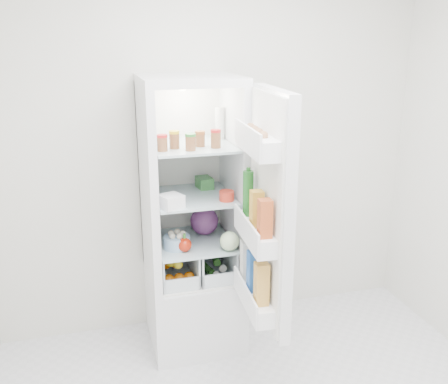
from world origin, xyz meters
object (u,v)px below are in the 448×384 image
object	(u,v)px
fridge_door	(266,216)
refrigerator	(192,248)
red_cabbage	(204,221)
mushroom_bowl	(177,242)

from	to	relation	value
fridge_door	refrigerator	bearing A→B (deg)	27.34
red_cabbage	mushroom_bowl	distance (m)	0.29
refrigerator	red_cabbage	size ratio (longest dim) A/B	9.65
red_cabbage	mushroom_bowl	bearing A→B (deg)	-141.33
refrigerator	red_cabbage	bearing A→B (deg)	17.03
mushroom_bowl	fridge_door	distance (m)	0.71
mushroom_bowl	refrigerator	bearing A→B (deg)	49.88
red_cabbage	fridge_door	distance (m)	0.74
refrigerator	fridge_door	xyz separation A→B (m)	(0.28, -0.64, 0.43)
mushroom_bowl	fridge_door	world-z (taller)	fridge_door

